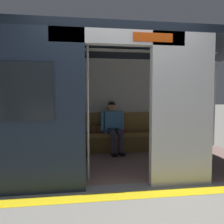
# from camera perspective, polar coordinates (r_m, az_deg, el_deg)

# --- Properties ---
(ground_plane) EXTENTS (60.00, 60.00, 0.00)m
(ground_plane) POSITION_cam_1_polar(r_m,az_deg,el_deg) (3.59, 1.50, -17.63)
(ground_plane) COLOR gray
(platform_edge_strip) EXTENTS (8.00, 0.24, 0.01)m
(platform_edge_strip) POSITION_cam_1_polar(r_m,az_deg,el_deg) (3.31, 2.47, -19.45)
(platform_edge_strip) COLOR yellow
(platform_edge_strip) RESTS_ON ground_plane
(train_car) EXTENTS (6.40, 2.71, 2.34)m
(train_car) POSITION_cam_1_polar(r_m,az_deg,el_deg) (4.51, -1.90, 6.69)
(train_car) COLOR silver
(train_car) RESTS_ON ground_plane
(bench_seat) EXTENTS (3.09, 0.44, 0.45)m
(bench_seat) POSITION_cam_1_polar(r_m,az_deg,el_deg) (5.60, -2.50, -6.06)
(bench_seat) COLOR olive
(bench_seat) RESTS_ON ground_plane
(person_seated) EXTENTS (0.55, 0.71, 1.18)m
(person_seated) POSITION_cam_1_polar(r_m,az_deg,el_deg) (5.54, 0.22, -2.76)
(person_seated) COLOR #4C8CC6
(person_seated) RESTS_ON ground_plane
(handbag) EXTENTS (0.26, 0.15, 0.17)m
(handbag) POSITION_cam_1_polar(r_m,az_deg,el_deg) (5.63, -3.67, -4.05)
(handbag) COLOR brown
(handbag) RESTS_ON bench_seat
(book) EXTENTS (0.21, 0.25, 0.03)m
(book) POSITION_cam_1_polar(r_m,az_deg,el_deg) (5.74, 3.15, -4.61)
(book) COLOR #B22D2D
(book) RESTS_ON bench_seat
(grab_pole_door) EXTENTS (0.04, 0.04, 2.20)m
(grab_pole_door) POSITION_cam_1_polar(r_m,az_deg,el_deg) (3.68, -5.78, 0.48)
(grab_pole_door) COLOR silver
(grab_pole_door) RESTS_ON ground_plane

